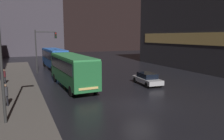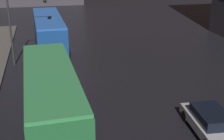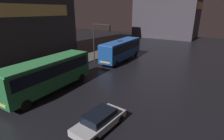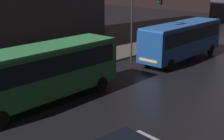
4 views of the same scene
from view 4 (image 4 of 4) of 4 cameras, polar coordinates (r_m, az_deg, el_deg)
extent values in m
cube|color=#56514C|center=(24.66, -15.72, -1.01)|extent=(4.00, 48.00, 0.15)
cube|color=#236B38|center=(18.79, -12.38, -0.37)|extent=(2.96, 10.16, 2.73)
cube|color=black|center=(18.62, -12.49, 1.44)|extent=(2.99, 9.36, 1.10)
cube|color=#399252|center=(18.43, -12.65, 3.93)|extent=(2.90, 9.96, 0.16)
cylinder|color=black|center=(20.63, -2.01, -2.58)|extent=(0.29, 1.01, 1.00)
cylinder|color=black|center=(22.24, -6.37, -1.23)|extent=(0.29, 1.01, 1.00)
cube|color=#194793|center=(28.84, 12.69, 5.43)|extent=(2.85, 10.27, 2.65)
cube|color=black|center=(28.74, 12.77, 6.55)|extent=(2.87, 9.46, 1.10)
cube|color=blue|center=(28.61, 12.87, 8.19)|extent=(2.79, 10.07, 0.16)
cube|color=#F4CC72|center=(24.82, 6.66, 1.74)|extent=(1.71, 0.17, 0.20)
cylinder|color=black|center=(25.50, 10.54, 0.92)|extent=(0.29, 1.01, 1.00)
cylinder|color=black|center=(26.69, 6.46, 1.81)|extent=(0.29, 1.01, 1.00)
cylinder|color=black|center=(31.86, 17.61, 3.57)|extent=(0.29, 1.01, 1.00)
cylinder|color=black|center=(32.82, 14.06, 4.22)|extent=(0.29, 1.01, 1.00)
cylinder|color=black|center=(26.93, -13.07, 1.69)|extent=(0.14, 0.14, 0.77)
cylinder|color=black|center=(26.78, -12.86, 1.62)|extent=(0.14, 0.14, 0.77)
cylinder|color=#4C191E|center=(26.69, -13.07, 3.13)|extent=(0.43, 0.43, 0.64)
sphere|color=#8C664C|center=(26.59, -13.13, 4.03)|extent=(0.22, 0.22, 0.22)
cylinder|color=#2D2D2D|center=(27.73, 3.64, 8.15)|extent=(0.16, 0.16, 6.40)
sphere|color=black|center=(25.58, 8.56, 12.07)|extent=(0.18, 0.18, 0.18)
camera|label=1|loc=(24.39, -77.62, -0.86)|focal=35.00mm
camera|label=2|loc=(16.23, -67.16, 13.31)|focal=50.00mm
camera|label=3|loc=(1.39, -108.94, 31.57)|focal=28.00mm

